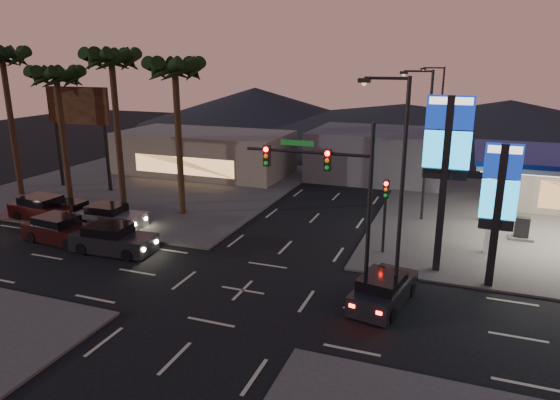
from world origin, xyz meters
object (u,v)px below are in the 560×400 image
at_px(pylon_sign_tall, 447,150).
at_px(car_lane_a_front, 113,240).
at_px(traffic_signal_mast, 333,181).
at_px(car_lane_a_mid, 60,230).
at_px(car_lane_b_mid, 73,212).
at_px(suv_station, 383,290).
at_px(car_lane_b_rear, 45,209).
at_px(pylon_sign_short, 499,194).
at_px(car_lane_b_front, 110,217).

bearing_deg(pylon_sign_tall, car_lane_a_front, -168.54).
distance_m(traffic_signal_mast, car_lane_a_mid, 17.44).
xyz_separation_m(traffic_signal_mast, car_lane_b_mid, (-19.08, 3.77, -4.61)).
distance_m(traffic_signal_mast, car_lane_b_mid, 19.99).
xyz_separation_m(car_lane_a_mid, car_lane_b_mid, (-2.23, 3.50, -0.11)).
bearing_deg(suv_station, pylon_sign_tall, 66.15).
xyz_separation_m(car_lane_a_mid, car_lane_b_rear, (-4.16, 2.96, 0.03)).
bearing_deg(pylon_sign_short, pylon_sign_tall, 158.20).
relative_size(pylon_sign_tall, pylon_sign_short, 1.29).
relative_size(pylon_sign_tall, suv_station, 1.94).
xyz_separation_m(pylon_sign_short, car_lane_a_mid, (-24.09, -2.23, -3.93)).
height_order(car_lane_a_mid, car_lane_b_front, car_lane_a_mid).
bearing_deg(suv_station, car_lane_a_mid, 176.14).
distance_m(traffic_signal_mast, car_lane_a_front, 13.53).
height_order(car_lane_b_front, suv_station, car_lane_b_front).
xyz_separation_m(car_lane_a_front, car_lane_b_mid, (-6.32, 3.81, -0.12)).
relative_size(car_lane_a_mid, suv_station, 1.06).
height_order(traffic_signal_mast, car_lane_b_rear, traffic_signal_mast).
bearing_deg(car_lane_a_mid, car_lane_a_front, -4.40).
height_order(car_lane_a_front, car_lane_b_mid, car_lane_a_front).
xyz_separation_m(pylon_sign_tall, traffic_signal_mast, (-4.74, -3.51, -1.17)).
height_order(pylon_sign_short, car_lane_b_rear, pylon_sign_short).
bearing_deg(car_lane_b_mid, car_lane_a_mid, -57.41).
bearing_deg(pylon_sign_short, car_lane_b_front, 177.53).
relative_size(traffic_signal_mast, car_lane_a_front, 1.62).
bearing_deg(car_lane_b_front, car_lane_b_rear, -177.10).
bearing_deg(suv_station, pylon_sign_short, 38.23).
bearing_deg(car_lane_a_mid, car_lane_b_rear, 144.55).
bearing_deg(traffic_signal_mast, car_lane_b_rear, 171.24).
height_order(car_lane_b_mid, suv_station, suv_station).
distance_m(pylon_sign_tall, car_lane_b_front, 21.28).
height_order(car_lane_b_front, car_lane_b_mid, car_lane_b_front).
distance_m(car_lane_a_mid, car_lane_b_rear, 5.11).
distance_m(pylon_sign_short, car_lane_b_front, 23.36).
bearing_deg(car_lane_b_front, pylon_sign_tall, 0.02).
relative_size(pylon_sign_short, suv_station, 1.51).
bearing_deg(car_lane_a_mid, car_lane_b_mid, 122.59).
bearing_deg(car_lane_b_rear, car_lane_a_mid, -35.45).
bearing_deg(pylon_sign_short, car_lane_a_front, -172.74).
distance_m(car_lane_b_front, car_lane_b_rear, 5.26).
bearing_deg(suv_station, car_lane_a_front, 176.28).
distance_m(car_lane_b_mid, suv_station, 22.34).
distance_m(car_lane_b_mid, car_lane_b_rear, 2.00).
bearing_deg(suv_station, car_lane_b_rear, 169.77).
bearing_deg(car_lane_b_front, car_lane_a_mid, -108.69).
height_order(car_lane_a_mid, car_lane_b_rear, car_lane_b_rear).
distance_m(pylon_sign_tall, traffic_signal_mast, 6.02).
bearing_deg(car_lane_a_mid, car_lane_b_front, 71.31).
distance_m(pylon_sign_short, traffic_signal_mast, 7.69).
bearing_deg(suv_station, traffic_signal_mast, 159.08).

